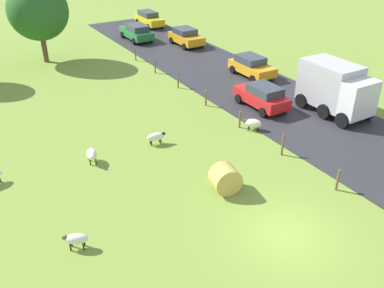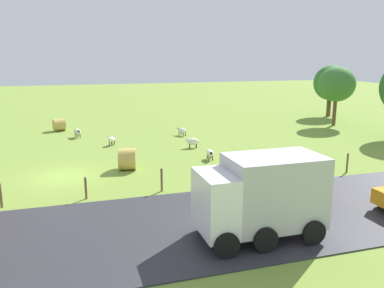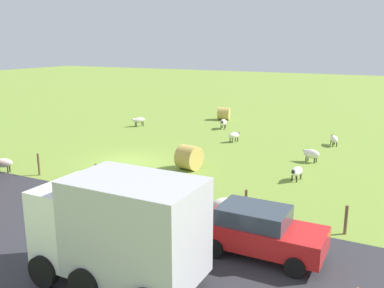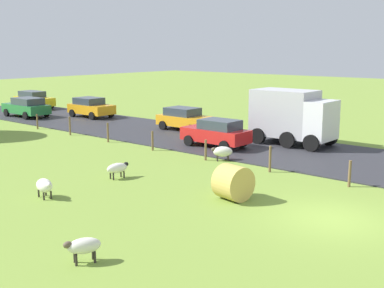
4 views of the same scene
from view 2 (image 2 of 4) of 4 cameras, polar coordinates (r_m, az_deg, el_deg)
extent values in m
plane|color=olive|center=(25.02, -18.15, -4.50)|extent=(160.00, 160.00, 0.00)
cube|color=#2D2D33|center=(16.59, -18.50, -13.29)|extent=(8.00, 80.00, 0.06)
ellipsoid|color=white|center=(31.04, 0.14, 0.37)|extent=(0.71, 1.03, 0.54)
ellipsoid|color=silver|center=(30.97, -0.69, 0.57)|extent=(0.23, 0.29, 0.20)
cylinder|color=#2D2823|center=(30.95, -0.31, -0.34)|extent=(0.07, 0.07, 0.31)
cylinder|color=#2D2823|center=(31.23, -0.36, -0.22)|extent=(0.07, 0.07, 0.31)
cylinder|color=#2D2823|center=(31.00, 0.65, -0.32)|extent=(0.07, 0.07, 0.31)
cylinder|color=#2D2823|center=(31.29, 0.59, -0.20)|extent=(0.07, 0.07, 0.31)
ellipsoid|color=white|center=(27.53, 2.61, -1.29)|extent=(1.09, 0.59, 0.46)
ellipsoid|color=black|center=(27.04, 2.82, -1.33)|extent=(0.28, 0.21, 0.20)
cylinder|color=#2D2823|center=(27.36, 2.98, -2.09)|extent=(0.07, 0.07, 0.31)
cylinder|color=#2D2823|center=(27.31, 2.46, -2.11)|extent=(0.07, 0.07, 0.31)
cylinder|color=#2D2823|center=(27.90, 2.73, -1.79)|extent=(0.07, 0.07, 0.31)
cylinder|color=#2D2823|center=(27.85, 2.23, -1.82)|extent=(0.07, 0.07, 0.31)
ellipsoid|color=white|center=(35.82, -1.43, 1.97)|extent=(1.20, 0.83, 0.44)
ellipsoid|color=brown|center=(36.22, -1.95, 2.24)|extent=(0.31, 0.27, 0.20)
cylinder|color=#2D2823|center=(36.05, -1.88, 1.51)|extent=(0.07, 0.07, 0.31)
cylinder|color=#2D2823|center=(36.19, -1.57, 1.56)|extent=(0.07, 0.07, 0.31)
cylinder|color=#2D2823|center=(35.57, -1.28, 1.37)|extent=(0.07, 0.07, 0.31)
cylinder|color=#2D2823|center=(35.72, -0.97, 1.42)|extent=(0.07, 0.07, 0.31)
ellipsoid|color=silver|center=(36.40, -16.26, 1.74)|extent=(1.20, 0.77, 0.52)
ellipsoid|color=black|center=(35.87, -16.06, 1.79)|extent=(0.30, 0.24, 0.20)
cylinder|color=#2D2823|center=(36.21, -15.88, 1.11)|extent=(0.07, 0.07, 0.34)
cylinder|color=#2D2823|center=(36.14, -16.32, 1.07)|extent=(0.07, 0.07, 0.34)
cylinder|color=#2D2823|center=(36.79, -16.13, 1.27)|extent=(0.07, 0.07, 0.34)
cylinder|color=#2D2823|center=(36.72, -16.56, 1.23)|extent=(0.07, 0.07, 0.34)
ellipsoid|color=silver|center=(32.51, -11.55, 0.65)|extent=(1.03, 0.81, 0.44)
ellipsoid|color=brown|center=(32.90, -11.29, 0.98)|extent=(0.31, 0.28, 0.20)
cylinder|color=#2D2823|center=(32.86, -11.57, 0.18)|extent=(0.07, 0.07, 0.33)
cylinder|color=#2D2823|center=(32.77, -11.17, 0.17)|extent=(0.07, 0.07, 0.33)
cylinder|color=#2D2823|center=(32.39, -11.89, -0.01)|extent=(0.07, 0.07, 0.33)
cylinder|color=#2D2823|center=(32.31, -11.48, -0.02)|extent=(0.07, 0.07, 0.33)
ellipsoid|color=silver|center=(21.64, 4.07, -5.18)|extent=(1.07, 1.13, 0.54)
ellipsoid|color=brown|center=(22.01, 4.68, -4.55)|extent=(0.31, 0.31, 0.20)
cylinder|color=#2D2823|center=(22.05, 4.07, -5.79)|extent=(0.07, 0.07, 0.29)
cylinder|color=#2D2823|center=(21.91, 4.76, -5.92)|extent=(0.07, 0.07, 0.29)
cylinder|color=#2D2823|center=(21.58, 3.35, -6.19)|extent=(0.07, 0.07, 0.29)
cylinder|color=#2D2823|center=(21.44, 4.05, -6.32)|extent=(0.07, 0.07, 0.29)
cylinder|color=tan|center=(25.37, -9.36, -2.18)|extent=(1.54, 1.30, 1.37)
cylinder|color=tan|center=(40.20, -18.66, 2.63)|extent=(1.37, 1.29, 1.15)
cylinder|color=brown|center=(50.24, 19.18, 5.22)|extent=(0.51, 0.51, 2.46)
ellipsoid|color=#336B2D|center=(50.00, 19.41, 8.36)|extent=(3.91, 3.91, 4.09)
cylinder|color=brown|center=(43.68, 19.91, 4.46)|extent=(0.38, 0.38, 2.93)
ellipsoid|color=#3D7533|center=(43.41, 20.19, 8.13)|extent=(3.75, 3.75, 3.57)
cylinder|color=brown|center=(21.00, -25.94, -6.72)|extent=(0.12, 0.12, 1.20)
cylinder|color=brown|center=(20.72, -15.12, -6.18)|extent=(0.12, 0.12, 1.15)
cylinder|color=brown|center=(21.15, -4.42, -5.20)|extent=(0.12, 0.12, 1.27)
cylinder|color=brown|center=(22.32, 5.49, -4.50)|extent=(0.12, 0.12, 1.10)
cylinder|color=brown|center=(24.05, 14.18, -3.52)|extent=(0.12, 0.12, 1.14)
cylinder|color=brown|center=(26.25, 21.55, -2.58)|extent=(0.12, 0.12, 1.23)
cube|color=white|center=(15.00, 3.36, -8.53)|extent=(2.33, 1.20, 2.30)
cube|color=#B2B2B7|center=(15.89, 11.73, -6.59)|extent=(2.33, 3.70, 2.80)
cylinder|color=black|center=(14.48, 4.96, -14.36)|extent=(0.30, 0.96, 0.96)
cylinder|color=black|center=(16.45, 1.87, -10.87)|extent=(0.30, 0.96, 0.96)
cylinder|color=black|center=(15.06, 10.50, -13.41)|extent=(0.30, 0.96, 0.96)
cylinder|color=black|center=(16.97, 6.82, -10.20)|extent=(0.30, 0.96, 0.96)
cylinder|color=black|center=(16.04, 17.10, -12.10)|extent=(0.30, 0.96, 0.96)
cylinder|color=black|center=(17.84, 12.89, -9.27)|extent=(0.30, 0.96, 0.96)
cube|color=red|center=(20.39, 13.21, -5.84)|extent=(1.79, 4.07, 0.75)
cube|color=#333D47|center=(20.04, 12.55, -4.15)|extent=(1.57, 2.24, 0.56)
cylinder|color=black|center=(21.89, 14.99, -5.69)|extent=(0.22, 0.64, 0.64)
cylinder|color=black|center=(20.49, 17.64, -7.13)|extent=(0.22, 0.64, 0.64)
cylinder|color=black|center=(20.65, 8.71, -6.51)|extent=(0.22, 0.64, 0.64)
cylinder|color=black|center=(19.16, 11.04, -8.14)|extent=(0.22, 0.64, 0.64)
cylinder|color=black|center=(20.98, 25.82, -7.36)|extent=(0.22, 0.64, 0.64)
camera|label=1|loc=(36.13, -35.50, 18.05)|focal=39.23mm
camera|label=3|loc=(14.40, 56.75, 6.46)|focal=39.45mm
camera|label=4|loc=(40.29, -28.34, 9.38)|focal=46.19mm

